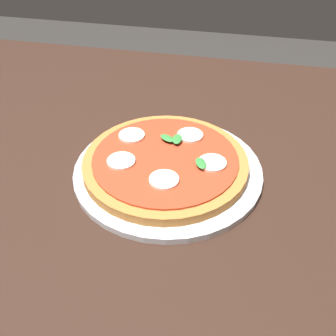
% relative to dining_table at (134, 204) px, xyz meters
% --- Properties ---
extents(dining_table, '(1.58, 1.12, 0.78)m').
position_rel_dining_table_xyz_m(dining_table, '(0.00, 0.00, 0.00)').
color(dining_table, black).
rests_on(dining_table, ground_plane).
extents(serving_tray, '(0.35, 0.35, 0.01)m').
position_rel_dining_table_xyz_m(serving_tray, '(0.07, 0.01, 0.09)').
color(serving_tray, silver).
rests_on(serving_tray, dining_table).
extents(pizza, '(0.30, 0.30, 0.03)m').
position_rel_dining_table_xyz_m(pizza, '(0.06, 0.01, 0.11)').
color(pizza, '#B27033').
rests_on(pizza, serving_tray).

